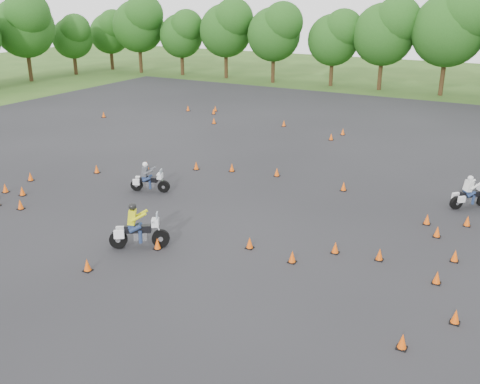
{
  "coord_description": "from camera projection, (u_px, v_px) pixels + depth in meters",
  "views": [
    {
      "loc": [
        10.59,
        -15.47,
        9.45
      ],
      "look_at": [
        0.0,
        4.0,
        1.2
      ],
      "focal_mm": 40.0,
      "sensor_mm": 36.0,
      "label": 1
    }
  ],
  "objects": [
    {
      "name": "traffic_cones",
      "position": [
        262.0,
        200.0,
        25.4
      ],
      "size": [
        36.54,
        32.81,
        0.45
      ],
      "color": "#ED530A",
      "rests_on": "asphalt_pad"
    },
    {
      "name": "ground",
      "position": [
        191.0,
        252.0,
        20.78
      ],
      "size": [
        140.0,
        140.0,
        0.0
      ],
      "primitive_type": "plane",
      "color": "#2D5119",
      "rests_on": "ground"
    },
    {
      "name": "rider_yellow",
      "position": [
        139.0,
        227.0,
        20.83
      ],
      "size": [
        2.39,
        1.87,
        1.83
      ],
      "primitive_type": null,
      "rotation": [
        0.0,
        0.0,
        0.56
      ],
      "color": "#C5C711",
      "rests_on": "ground"
    },
    {
      "name": "asphalt_pad",
      "position": [
        260.0,
        203.0,
        25.72
      ],
      "size": [
        62.0,
        62.0,
        0.0
      ],
      "primitive_type": "plane",
      "color": "black",
      "rests_on": "ground"
    },
    {
      "name": "treeline",
      "position": [
        429.0,
        50.0,
        47.0
      ],
      "size": [
        87.18,
        32.33,
        10.77
      ],
      "color": "#1E4A15",
      "rests_on": "ground"
    },
    {
      "name": "rider_grey",
      "position": [
        150.0,
        177.0,
        26.9
      ],
      "size": [
        2.13,
        1.26,
        1.57
      ],
      "primitive_type": null,
      "rotation": [
        0.0,
        0.0,
        0.34
      ],
      "color": "#47494F",
      "rests_on": "ground"
    },
    {
      "name": "rider_white",
      "position": [
        471.0,
        191.0,
        24.89
      ],
      "size": [
        1.89,
        1.94,
        1.6
      ],
      "primitive_type": null,
      "rotation": [
        0.0,
        0.0,
        0.81
      ],
      "color": "silver",
      "rests_on": "ground"
    }
  ]
}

